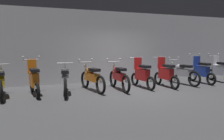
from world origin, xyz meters
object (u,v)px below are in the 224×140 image
(motorbike_slot_4, at_px, (119,77))
(motorbike_slot_5, at_px, (142,74))
(motorbike_slot_1, at_px, (34,79))
(motorbike_slot_7, at_px, (182,73))
(motorbike_slot_0, at_px, (1,82))
(motorbike_slot_3, at_px, (92,77))
(motorbike_slot_2, at_px, (65,80))
(motorbike_slot_6, at_px, (165,74))
(motorbike_slot_9, at_px, (219,70))
(motorbike_slot_8, at_px, (201,71))

(motorbike_slot_4, distance_m, motorbike_slot_5, 0.98)
(motorbike_slot_1, height_order, motorbike_slot_7, motorbike_slot_1)
(motorbike_slot_0, height_order, motorbike_slot_1, motorbike_slot_1)
(motorbike_slot_3, xyz_separation_m, motorbike_slot_7, (3.94, -0.02, 0.00))
(motorbike_slot_2, relative_size, motorbike_slot_6, 1.16)
(motorbike_slot_4, bearing_deg, motorbike_slot_9, 0.63)
(motorbike_slot_6, height_order, motorbike_slot_8, motorbike_slot_8)
(motorbike_slot_1, distance_m, motorbike_slot_7, 5.92)
(motorbike_slot_5, bearing_deg, motorbike_slot_8, 1.40)
(motorbike_slot_1, xyz_separation_m, motorbike_slot_6, (4.93, -0.25, -0.00))
(motorbike_slot_7, xyz_separation_m, motorbike_slot_9, (1.98, -0.08, 0.04))
(motorbike_slot_3, bearing_deg, motorbike_slot_4, -8.41)
(motorbike_slot_1, relative_size, motorbike_slot_7, 0.86)
(motorbike_slot_9, bearing_deg, motorbike_slot_6, -177.09)
(motorbike_slot_0, xyz_separation_m, motorbike_slot_2, (1.98, -0.24, 0.00))
(motorbike_slot_8, bearing_deg, motorbike_slot_7, 178.71)
(motorbike_slot_3, bearing_deg, motorbike_slot_7, -0.24)
(motorbike_slot_3, relative_size, motorbike_slot_9, 1.16)
(motorbike_slot_5, height_order, motorbike_slot_9, motorbike_slot_9)
(motorbike_slot_1, bearing_deg, motorbike_slot_8, -0.37)
(motorbike_slot_0, height_order, motorbike_slot_5, motorbike_slot_5)
(motorbike_slot_1, height_order, motorbike_slot_5, motorbike_slot_1)
(motorbike_slot_5, distance_m, motorbike_slot_7, 1.97)
(motorbike_slot_5, xyz_separation_m, motorbike_slot_8, (2.96, 0.07, 0.00))
(motorbike_slot_8, bearing_deg, motorbike_slot_3, 179.55)
(motorbike_slot_2, height_order, motorbike_slot_5, motorbike_slot_5)
(motorbike_slot_5, relative_size, motorbike_slot_9, 1.00)
(motorbike_slot_0, bearing_deg, motorbike_slot_8, -0.46)
(motorbike_slot_7, bearing_deg, motorbike_slot_3, 179.76)
(motorbike_slot_1, relative_size, motorbike_slot_2, 0.86)
(motorbike_slot_5, bearing_deg, motorbike_slot_2, -178.07)
(motorbike_slot_0, height_order, motorbike_slot_9, motorbike_slot_9)
(motorbike_slot_2, bearing_deg, motorbike_slot_9, 0.99)
(motorbike_slot_2, distance_m, motorbike_slot_7, 4.93)
(motorbike_slot_9, bearing_deg, motorbike_slot_8, 176.95)
(motorbike_slot_6, height_order, motorbike_slot_7, motorbike_slot_6)
(motorbike_slot_1, xyz_separation_m, motorbike_slot_4, (2.96, -0.15, -0.04))
(motorbike_slot_1, xyz_separation_m, motorbike_slot_2, (0.99, -0.22, -0.04))
(motorbike_slot_3, height_order, motorbike_slot_8, motorbike_slot_8)
(motorbike_slot_0, relative_size, motorbike_slot_1, 1.16)
(motorbike_slot_8, bearing_deg, motorbike_slot_1, 179.63)
(motorbike_slot_6, bearing_deg, motorbike_slot_5, 172.44)
(motorbike_slot_0, height_order, motorbike_slot_7, motorbike_slot_7)
(motorbike_slot_4, distance_m, motorbike_slot_8, 3.95)
(motorbike_slot_6, bearing_deg, motorbike_slot_4, 177.21)
(motorbike_slot_1, bearing_deg, motorbike_slot_2, -12.31)
(motorbike_slot_3, distance_m, motorbike_slot_8, 4.93)
(motorbike_slot_2, relative_size, motorbike_slot_9, 1.16)
(motorbike_slot_2, xyz_separation_m, motorbike_slot_7, (4.92, 0.19, 0.00))
(motorbike_slot_2, height_order, motorbike_slot_8, motorbike_slot_8)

